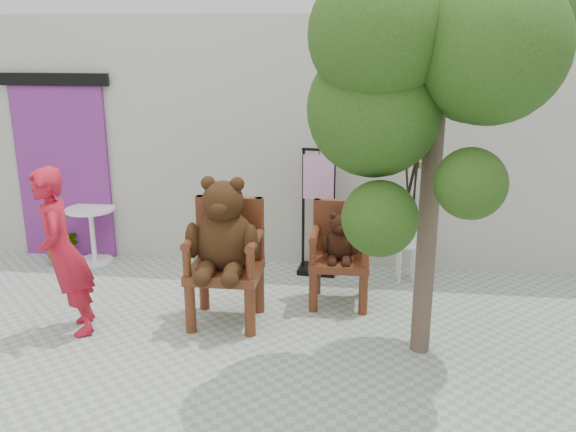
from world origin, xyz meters
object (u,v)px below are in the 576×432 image
object	(u,v)px
tree	(456,54)
chair_big	(225,241)
display_stand	(318,226)
chair_small	(340,246)
stool_bucket	(408,227)
cafe_table	(92,229)
person	(63,253)

from	to	relation	value
tree	chair_big	bearing A→B (deg)	166.25
display_stand	chair_small	bearing A→B (deg)	-65.40
chair_big	stool_bucket	bearing A→B (deg)	35.42
display_stand	stool_bucket	world-z (taller)	display_stand
chair_big	display_stand	world-z (taller)	display_stand
chair_big	cafe_table	xyz separation A→B (m)	(-2.03, 1.43, -0.40)
chair_big	display_stand	distance (m)	1.66
chair_big	person	distance (m)	1.50
chair_small	tree	world-z (taller)	tree
display_stand	tree	xyz separation A→B (m)	(1.18, -1.91, 2.03)
chair_big	cafe_table	size ratio (longest dim) A/B	2.11
chair_small	cafe_table	size ratio (longest dim) A/B	1.53
display_stand	tree	distance (m)	3.03
cafe_table	display_stand	distance (m)	2.84
display_stand	chair_big	bearing A→B (deg)	-114.59
person	stool_bucket	xyz separation A→B (m)	(3.30, 1.73, -0.17)
chair_big	cafe_table	world-z (taller)	chair_big
chair_small	stool_bucket	bearing A→B (deg)	43.40
chair_small	display_stand	distance (m)	0.87
chair_big	stool_bucket	distance (m)	2.28
chair_big	display_stand	bearing A→B (deg)	60.58
chair_big	person	xyz separation A→B (m)	(-1.45, -0.41, -0.03)
display_stand	stool_bucket	bearing A→B (deg)	-1.31
display_stand	tree	size ratio (longest dim) A/B	0.43
chair_big	stool_bucket	world-z (taller)	chair_big
person	cafe_table	size ratio (longest dim) A/B	2.30
cafe_table	stool_bucket	world-z (taller)	stool_bucket
display_stand	stool_bucket	size ratio (longest dim) A/B	1.04
chair_small	stool_bucket	size ratio (longest dim) A/B	0.74
stool_bucket	person	bearing A→B (deg)	-152.31
display_stand	person	bearing A→B (deg)	-135.88
cafe_table	person	bearing A→B (deg)	-72.54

